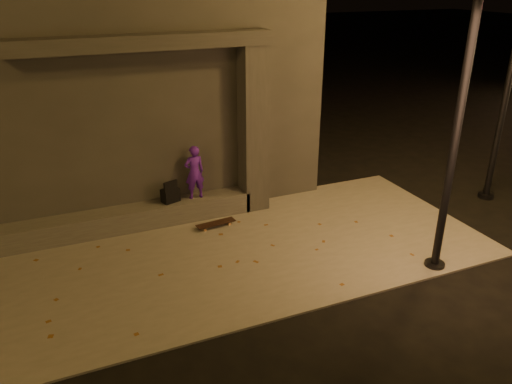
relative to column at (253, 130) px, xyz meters
name	(u,v)px	position (x,y,z in m)	size (l,w,h in m)	color
ground	(246,321)	(-1.70, -3.75, -1.84)	(120.00, 120.00, 0.00)	black
sidewalk	(206,258)	(-1.70, -1.75, -1.82)	(11.00, 4.40, 0.04)	slate
building	(103,81)	(-2.70, 2.74, 0.77)	(9.00, 5.10, 5.22)	#383633
ledge	(110,222)	(-3.20, 0.00, -1.58)	(6.00, 0.55, 0.45)	#4A4843
column	(253,130)	(0.00, 0.00, 0.00)	(0.55, 0.55, 3.60)	#383633
canopy	(143,42)	(-2.20, 0.05, 1.94)	(5.00, 0.70, 0.28)	#383633
skateboarder	(194,172)	(-1.36, 0.00, -0.76)	(0.43, 0.28, 1.17)	#5019A6
backpack	(170,194)	(-1.91, 0.00, -1.18)	(0.41, 0.33, 0.50)	black
skateboard	(216,223)	(-1.13, -0.65, -1.72)	(0.86, 0.30, 0.09)	black
street_lamp_0	(471,44)	(2.06, -3.66, 2.11)	(0.36, 0.36, 6.95)	black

